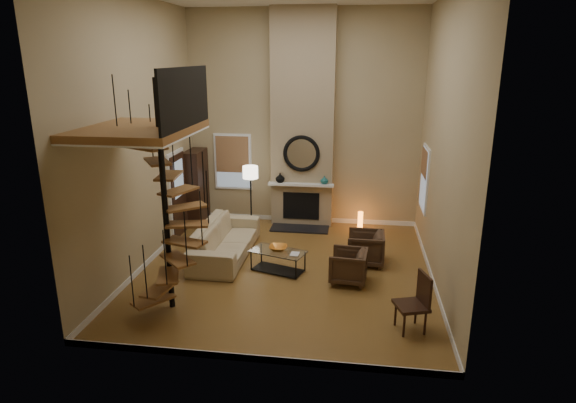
# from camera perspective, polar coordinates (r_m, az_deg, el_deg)

# --- Properties ---
(ground) EXTENTS (6.00, 6.50, 0.01)m
(ground) POSITION_cam_1_polar(r_m,az_deg,el_deg) (10.42, -0.31, -8.05)
(ground) COLOR olive
(ground) RESTS_ON ground
(back_wall) EXTENTS (6.00, 0.02, 5.50)m
(back_wall) POSITION_cam_1_polar(r_m,az_deg,el_deg) (12.79, 1.81, 9.46)
(back_wall) COLOR tan
(back_wall) RESTS_ON ground
(front_wall) EXTENTS (6.00, 0.02, 5.50)m
(front_wall) POSITION_cam_1_polar(r_m,az_deg,el_deg) (6.47, -4.54, 2.28)
(front_wall) COLOR tan
(front_wall) RESTS_ON ground
(left_wall) EXTENTS (0.02, 6.50, 5.50)m
(left_wall) POSITION_cam_1_polar(r_m,az_deg,el_deg) (10.46, -16.95, 7.14)
(left_wall) COLOR tan
(left_wall) RESTS_ON ground
(right_wall) EXTENTS (0.02, 6.50, 5.50)m
(right_wall) POSITION_cam_1_polar(r_m,az_deg,el_deg) (9.64, 17.71, 6.31)
(right_wall) COLOR tan
(right_wall) RESTS_ON ground
(baseboard_back) EXTENTS (6.00, 0.02, 0.12)m
(baseboard_back) POSITION_cam_1_polar(r_m,az_deg,el_deg) (13.39, 1.70, -2.04)
(baseboard_back) COLOR white
(baseboard_back) RESTS_ON ground
(baseboard_front) EXTENTS (6.00, 0.02, 0.12)m
(baseboard_front) POSITION_cam_1_polar(r_m,az_deg,el_deg) (7.60, -4.04, -17.74)
(baseboard_front) COLOR white
(baseboard_front) RESTS_ON ground
(baseboard_left) EXTENTS (0.02, 6.50, 0.12)m
(baseboard_left) POSITION_cam_1_polar(r_m,az_deg,el_deg) (11.19, -15.75, -6.55)
(baseboard_left) COLOR white
(baseboard_left) RESTS_ON ground
(baseboard_right) EXTENTS (0.02, 6.50, 0.12)m
(baseboard_right) POSITION_cam_1_polar(r_m,az_deg,el_deg) (10.43, 16.36, -8.37)
(baseboard_right) COLOR white
(baseboard_right) RESTS_ON ground
(chimney_breast) EXTENTS (1.60, 0.38, 5.50)m
(chimney_breast) POSITION_cam_1_polar(r_m,az_deg,el_deg) (12.60, 1.72, 9.35)
(chimney_breast) COLOR #9B8665
(chimney_breast) RESTS_ON ground
(hearth) EXTENTS (1.50, 0.60, 0.04)m
(hearth) POSITION_cam_1_polar(r_m,az_deg,el_deg) (12.77, 1.37, -3.17)
(hearth) COLOR black
(hearth) RESTS_ON ground
(firebox) EXTENTS (0.95, 0.02, 0.72)m
(firebox) POSITION_cam_1_polar(r_m,az_deg,el_deg) (12.88, 1.53, -0.52)
(firebox) COLOR black
(firebox) RESTS_ON chimney_breast
(mantel) EXTENTS (1.70, 0.18, 0.06)m
(mantel) POSITION_cam_1_polar(r_m,az_deg,el_deg) (12.63, 1.51, 1.98)
(mantel) COLOR white
(mantel) RESTS_ON chimney_breast
(mirror_frame) EXTENTS (0.94, 0.10, 0.94)m
(mirror_frame) POSITION_cam_1_polar(r_m,az_deg,el_deg) (12.51, 1.57, 5.59)
(mirror_frame) COLOR black
(mirror_frame) RESTS_ON chimney_breast
(mirror_disc) EXTENTS (0.80, 0.01, 0.80)m
(mirror_disc) POSITION_cam_1_polar(r_m,az_deg,el_deg) (12.52, 1.58, 5.60)
(mirror_disc) COLOR white
(mirror_disc) RESTS_ON chimney_breast
(vase_left) EXTENTS (0.24, 0.24, 0.25)m
(vase_left) POSITION_cam_1_polar(r_m,az_deg,el_deg) (12.71, -0.93, 2.78)
(vase_left) COLOR black
(vase_left) RESTS_ON mantel
(vase_right) EXTENTS (0.20, 0.20, 0.21)m
(vase_right) POSITION_cam_1_polar(r_m,az_deg,el_deg) (12.59, 4.25, 2.52)
(vase_right) COLOR #1B5F5F
(vase_right) RESTS_ON mantel
(window_back) EXTENTS (1.02, 0.06, 1.52)m
(window_back) POSITION_cam_1_polar(r_m,az_deg,el_deg) (13.29, -6.44, 4.71)
(window_back) COLOR white
(window_back) RESTS_ON back_wall
(window_right) EXTENTS (0.06, 1.02, 1.52)m
(window_right) POSITION_cam_1_polar(r_m,az_deg,el_deg) (11.79, 15.60, 2.68)
(window_right) COLOR white
(window_right) RESTS_ON right_wall
(entry_door) EXTENTS (0.10, 1.05, 2.16)m
(entry_door) POSITION_cam_1_polar(r_m,az_deg,el_deg) (12.42, -12.69, 0.83)
(entry_door) COLOR white
(entry_door) RESTS_ON ground
(loft) EXTENTS (1.70, 2.20, 1.09)m
(loft) POSITION_cam_1_polar(r_m,az_deg,el_deg) (8.38, -16.34, 8.34)
(loft) COLOR #915E2F
(loft) RESTS_ON left_wall
(spiral_stair) EXTENTS (1.47, 1.47, 4.06)m
(spiral_stair) POSITION_cam_1_polar(r_m,az_deg,el_deg) (8.60, -13.94, -1.23)
(spiral_stair) COLOR black
(spiral_stair) RESTS_ON ground
(hutch) EXTENTS (0.43, 0.92, 2.05)m
(hutch) POSITION_cam_1_polar(r_m,az_deg,el_deg) (13.27, -10.62, 1.52)
(hutch) COLOR black
(hutch) RESTS_ON ground
(sofa) EXTENTS (1.05, 2.66, 0.77)m
(sofa) POSITION_cam_1_polar(r_m,az_deg,el_deg) (11.09, -7.34, -4.38)
(sofa) COLOR tan
(sofa) RESTS_ON ground
(armchair_near) EXTENTS (0.81, 0.78, 0.72)m
(armchair_near) POSITION_cam_1_polar(r_m,az_deg,el_deg) (10.76, 9.40, -5.38)
(armchair_near) COLOR #463020
(armchair_near) RESTS_ON ground
(armchair_far) EXTENTS (0.78, 0.76, 0.65)m
(armchair_far) POSITION_cam_1_polar(r_m,az_deg,el_deg) (9.83, 7.40, -7.49)
(armchair_far) COLOR #463020
(armchair_far) RESTS_ON ground
(coffee_table) EXTENTS (1.26, 0.89, 0.44)m
(coffee_table) POSITION_cam_1_polar(r_m,az_deg,el_deg) (10.29, -1.18, -6.63)
(coffee_table) COLOR silver
(coffee_table) RESTS_ON ground
(bowl) EXTENTS (0.38, 0.38, 0.09)m
(bowl) POSITION_cam_1_polar(r_m,az_deg,el_deg) (10.25, -1.14, -5.43)
(bowl) COLOR orange
(bowl) RESTS_ON coffee_table
(book) EXTENTS (0.19, 0.25, 0.02)m
(book) POSITION_cam_1_polar(r_m,az_deg,el_deg) (10.03, 0.66, -6.14)
(book) COLOR gray
(book) RESTS_ON coffee_table
(floor_lamp) EXTENTS (0.38, 0.38, 1.70)m
(floor_lamp) POSITION_cam_1_polar(r_m,az_deg,el_deg) (12.30, -4.39, 2.80)
(floor_lamp) COLOR black
(floor_lamp) RESTS_ON ground
(accent_lamp) EXTENTS (0.13, 0.13, 0.47)m
(accent_lamp) POSITION_cam_1_polar(r_m,az_deg,el_deg) (12.79, 8.41, -2.23)
(accent_lamp) COLOR orange
(accent_lamp) RESTS_ON ground
(side_chair) EXTENTS (0.61, 0.61, 1.01)m
(side_chair) POSITION_cam_1_polar(r_m,az_deg,el_deg) (8.38, 14.73, -11.09)
(side_chair) COLOR black
(side_chair) RESTS_ON ground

